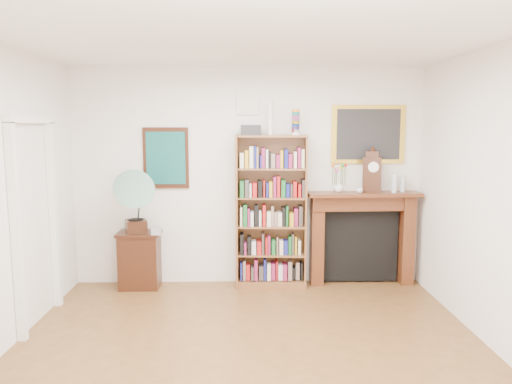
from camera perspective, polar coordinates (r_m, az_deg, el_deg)
room at (r=3.99m, az=-0.64°, el=-2.06°), size 4.51×5.01×2.81m
door_casing at (r=5.63m, az=-23.89°, el=-1.28°), size 0.08×1.02×2.17m
teal_poster at (r=6.50m, az=-10.26°, el=3.85°), size 0.58×0.04×0.78m
small_picture at (r=6.42m, az=-0.96°, el=10.17°), size 0.26×0.04×0.30m
gilt_painting at (r=6.61m, az=12.70°, el=6.44°), size 0.95×0.04×0.75m
bookshelf at (r=6.34m, az=1.79°, el=-1.25°), size 0.91×0.37×2.24m
side_cabinet at (r=6.59m, az=-13.14°, el=-7.56°), size 0.54×0.39×0.73m
fireplace at (r=6.65m, az=11.97°, el=-4.21°), size 1.45×0.39×1.22m
gramophone at (r=6.31m, az=-13.91°, el=-0.63°), size 0.67×0.75×0.81m
cd_stack at (r=6.32m, az=-11.31°, el=-4.41°), size 0.13×0.13×0.08m
mantel_clock at (r=6.52m, az=13.12°, el=2.18°), size 0.25×0.19×0.52m
flower_vase at (r=6.47m, az=9.41°, el=0.59°), size 0.17×0.17×0.14m
teacup at (r=6.44m, az=11.76°, el=0.18°), size 0.09×0.09×0.07m
bottle_left at (r=6.58m, az=15.53°, el=0.99°), size 0.07×0.07×0.24m
bottle_right at (r=6.67m, az=16.40°, el=0.86°), size 0.06×0.06×0.20m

